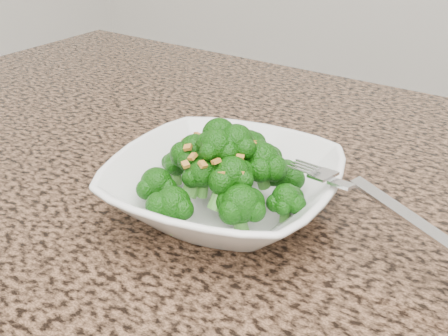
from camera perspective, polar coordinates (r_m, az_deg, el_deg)
The scene contains 5 objects.
granite_counter at distance 0.49m, azimuth 11.67°, elevation -13.62°, with size 1.64×1.04×0.03m, color brown.
bowl at distance 0.56m, azimuth 0.00°, elevation -2.04°, with size 0.22×0.22×0.06m, color white.
broccoli_pile at distance 0.53m, azimuth 0.00°, elevation 3.47°, with size 0.20×0.20×0.06m, color #114F09, non-canonical shape.
garlic_topping at distance 0.52m, azimuth 0.00°, elevation 6.91°, with size 0.12×0.12×0.01m, color #C3862F, non-canonical shape.
fork at distance 0.51m, azimuth 12.23°, elevation -1.72°, with size 0.19×0.03×0.01m, color silver, non-canonical shape.
Camera 1 is at (0.13, -0.05, 1.20)m, focal length 45.00 mm.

